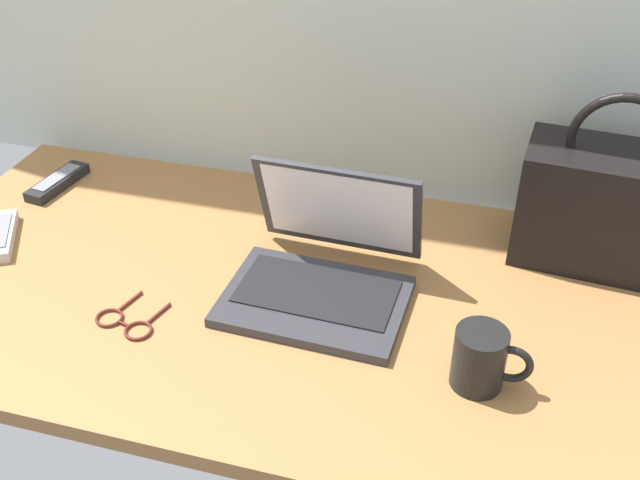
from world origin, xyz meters
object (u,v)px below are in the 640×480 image
Objects in this scene: laptop at (323,268)px; handbag at (606,205)px; remote_control_far at (58,182)px; eyeglasses at (125,323)px; remote_control_near at (2,235)px; coffee_mug at (481,358)px.

laptop is 0.96× the size of handbag.
handbag reaches higher than laptop.
remote_control_far is 0.50× the size of handbag.
eyeglasses is (0.36, -0.37, -0.01)m from remote_control_far.
remote_control_far is 1.33× the size of eyeglasses.
remote_control_near reaches higher than eyeglasses.
remote_control_near is at bearing 171.40° from coffee_mug.
remote_control_far reaches higher than eyeglasses.
laptop is 2.56× the size of eyeglasses.
coffee_mug is at bearing -28.94° from laptop.
remote_control_near is at bearing -167.47° from handbag.
coffee_mug is at bearing 2.20° from eyeglasses.
remote_control_far is 0.51m from eyeglasses.
remote_control_far is at bearing -178.15° from handbag.
laptop reaches higher than eyeglasses.
laptop is 0.35m from eyeglasses.
laptop is at bearing 1.70° from remote_control_near.
remote_control_near is at bearing -87.52° from remote_control_far.
handbag is (0.46, 0.23, 0.07)m from laptop.
coffee_mug reaches higher than eyeglasses.
remote_control_near is 1.31× the size of eyeglasses.
remote_control_far is (-0.65, 0.19, -0.03)m from laptop.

